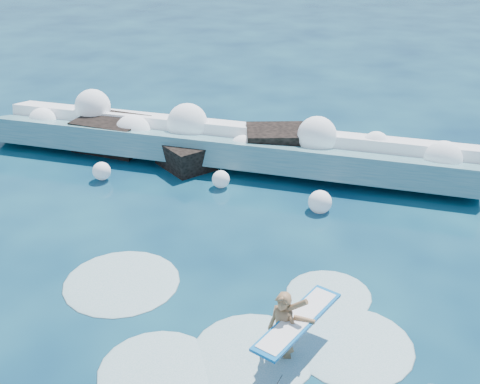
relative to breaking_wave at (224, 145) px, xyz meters
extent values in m
plane|color=#082240|center=(0.35, -6.51, -0.48)|extent=(200.00, 200.00, 0.00)
cube|color=teal|center=(0.00, -0.16, -0.08)|extent=(16.04, 2.44, 1.34)
cube|color=silver|center=(0.00, 0.64, 0.32)|extent=(16.04, 1.13, 0.62)
cube|color=black|center=(-4.00, -0.13, -0.06)|extent=(2.43, 1.91, 1.23)
cube|color=black|center=(-1.00, -0.93, -0.15)|extent=(2.16, 2.09, 0.95)
cube|color=black|center=(1.70, 0.27, -0.02)|extent=(2.26, 2.02, 1.33)
imported|color=#976C46|center=(3.88, -8.74, 0.08)|extent=(0.74, 0.64, 1.72)
cube|color=#0B6CBF|center=(4.16, -8.69, 0.38)|extent=(1.33, 2.40, 0.06)
cube|color=white|center=(4.16, -8.69, 0.40)|extent=(1.17, 2.18, 0.06)
cylinder|color=black|center=(4.06, -9.94, -0.03)|extent=(0.01, 0.91, 0.43)
sphere|color=white|center=(-6.63, -0.18, 0.24)|extent=(0.97, 0.97, 0.97)
sphere|color=white|center=(-4.97, 0.48, 0.71)|extent=(1.25, 1.25, 1.25)
sphere|color=white|center=(-3.11, -0.30, 0.24)|extent=(1.21, 1.21, 1.21)
sphere|color=white|center=(-1.37, 0.30, 0.52)|extent=(1.37, 1.37, 1.37)
sphere|color=white|center=(0.75, -0.37, 0.15)|extent=(0.82, 0.82, 0.82)
sphere|color=white|center=(3.04, 0.12, 0.62)|extent=(1.25, 1.25, 1.25)
sphere|color=white|center=(4.85, 0.59, 0.34)|extent=(0.85, 0.85, 0.85)
sphere|color=white|center=(6.88, -0.03, 0.34)|extent=(1.13, 1.13, 1.13)
sphere|color=white|center=(-3.12, -2.60, -0.18)|extent=(0.56, 0.56, 0.56)
sphere|color=white|center=(0.55, -2.07, -0.21)|extent=(0.53, 0.53, 0.53)
sphere|color=white|center=(3.65, -2.70, -0.22)|extent=(0.66, 0.66, 0.66)
ellipsoid|color=silver|center=(3.36, -8.82, -0.48)|extent=(2.44, 2.44, 0.12)
ellipsoid|color=silver|center=(1.74, -9.76, -0.48)|extent=(2.24, 2.24, 0.11)
ellipsoid|color=silver|center=(5.17, -8.07, -0.48)|extent=(2.45, 2.45, 0.12)
ellipsoid|color=silver|center=(-0.15, -7.38, -0.48)|extent=(2.67, 2.67, 0.13)
ellipsoid|color=silver|center=(4.47, -6.54, -0.48)|extent=(1.90, 1.90, 0.10)
camera|label=1|loc=(5.58, -17.52, 7.54)|focal=45.00mm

